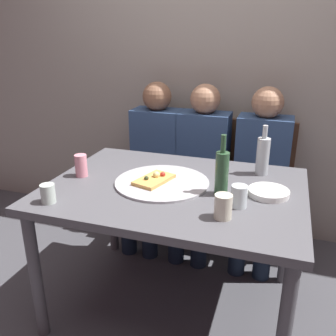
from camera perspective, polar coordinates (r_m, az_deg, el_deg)
ground_plane at (r=2.27m, az=0.95°, el=-20.65°), size 8.00×8.00×0.00m
back_wall at (r=2.75m, az=8.10°, el=16.36°), size 6.00×0.10×2.60m
dining_table at (r=1.89m, az=1.07°, el=-5.21°), size 1.30×0.96×0.75m
pizza_tray at (r=1.89m, az=-0.96°, el=-2.26°), size 0.49×0.49×0.01m
pizza_slice_last at (r=1.89m, az=-2.15°, el=-1.73°), size 0.19×0.25×0.05m
wine_bottle at (r=1.74m, az=8.49°, el=-0.66°), size 0.07×0.07×0.30m
beer_bottle at (r=2.04m, az=14.74°, el=1.95°), size 0.07×0.07×0.28m
tumbler_near at (r=1.54m, az=8.70°, el=-6.04°), size 0.08×0.08×0.11m
tumbler_far at (r=1.75m, az=-18.42°, el=-3.86°), size 0.07×0.07×0.09m
wine_glass at (r=1.65m, az=11.16°, el=-4.41°), size 0.07×0.07×0.10m
soda_can at (r=2.02m, az=-13.56°, el=0.38°), size 0.07×0.07×0.12m
plate_stack at (r=1.82m, az=15.59°, el=-3.72°), size 0.20×0.20×0.03m
chair_left at (r=2.84m, az=-1.21°, el=0.38°), size 0.44×0.44×0.90m
chair_middle at (r=2.75m, az=5.78°, el=-0.42°), size 0.44×0.44×0.90m
chair_right at (r=2.70m, az=14.45°, el=-1.41°), size 0.44×0.44×0.90m
guest_in_sweater at (r=2.66m, az=-2.32°, el=1.90°), size 0.36×0.56×1.17m
guest_in_beanie at (r=2.56m, az=5.12°, el=1.09°), size 0.36×0.56×1.17m
guest_by_wall at (r=2.51m, az=14.42°, el=0.06°), size 0.36×0.56×1.17m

